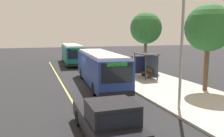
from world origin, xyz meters
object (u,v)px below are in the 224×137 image
at_px(waiting_bench, 147,72).
at_px(transit_bus_main, 100,67).
at_px(route_sign_post, 132,65).
at_px(transit_bus_second, 72,53).
at_px(pickup_truck, 107,120).

bearing_deg(waiting_bench, transit_bus_main, -75.83).
xyz_separation_m(transit_bus_main, route_sign_post, (1.93, 2.32, 0.34)).
distance_m(transit_bus_main, transit_bus_second, 15.90).
distance_m(transit_bus_second, waiting_bench, 15.53).
height_order(waiting_bench, route_sign_post, route_sign_post).
bearing_deg(transit_bus_second, waiting_bench, 20.36).
relative_size(transit_bus_second, route_sign_post, 4.12).
xyz_separation_m(transit_bus_second, route_sign_post, (17.83, 2.28, 0.34)).
bearing_deg(transit_bus_main, waiting_bench, 104.17).
distance_m(transit_bus_main, waiting_bench, 5.69).
xyz_separation_m(transit_bus_second, pickup_truck, (26.42, -2.70, -0.76)).
height_order(transit_bus_main, transit_bus_second, same).
relative_size(transit_bus_main, transit_bus_second, 0.97).
xyz_separation_m(transit_bus_main, pickup_truck, (10.52, -2.66, -0.76)).
height_order(pickup_truck, route_sign_post, route_sign_post).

